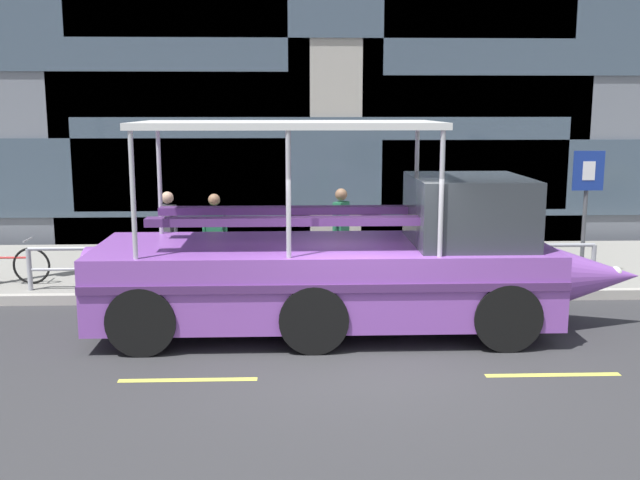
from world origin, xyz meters
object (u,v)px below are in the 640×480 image
pedestrian_mid_right (215,228)px  parking_sign (587,192)px  pedestrian_mid_left (341,223)px  leaned_bicycle (3,265)px  pedestrian_near_bow (497,220)px  pedestrian_near_stern (168,226)px  duck_tour_boat (354,265)px

pedestrian_mid_right → parking_sign: bearing=-1.1°
pedestrian_mid_left → pedestrian_mid_right: 2.46m
leaned_bicycle → pedestrian_near_bow: 9.62m
parking_sign → pedestrian_near_stern: bearing=178.5°
leaned_bicycle → pedestrian_mid_right: bearing=4.2°
pedestrian_mid_right → pedestrian_near_stern: size_ratio=0.98×
parking_sign → pedestrian_mid_left: 4.78m
pedestrian_near_stern → leaned_bicycle: bearing=-173.1°
parking_sign → pedestrian_mid_left: parking_sign is taller
leaned_bicycle → pedestrian_near_bow: size_ratio=1.00×
duck_tour_boat → pedestrian_mid_right: bearing=131.0°
duck_tour_boat → parking_sign: bearing=29.8°
duck_tour_boat → pedestrian_mid_right: size_ratio=5.23×
pedestrian_mid_right → leaned_bicycle: bearing=-175.8°
pedestrian_mid_left → pedestrian_near_stern: 3.35m
duck_tour_boat → pedestrian_near_bow: (3.15, 3.28, 0.18)m
pedestrian_near_bow → pedestrian_mid_left: size_ratio=1.00×
duck_tour_boat → pedestrian_near_stern: (-3.36, 2.91, 0.15)m
pedestrian_near_bow → leaned_bicycle: bearing=-175.6°
leaned_bicycle → pedestrian_mid_left: (6.41, 0.46, 0.67)m
duck_tour_boat → pedestrian_near_bow: duck_tour_boat is taller
duck_tour_boat → pedestrian_near_stern: 4.45m
parking_sign → pedestrian_mid_right: parking_sign is taller
leaned_bicycle → duck_tour_boat: bearing=-21.6°
pedestrian_mid_left → pedestrian_near_stern: size_ratio=1.02×
parking_sign → duck_tour_boat: size_ratio=0.28×
duck_tour_boat → pedestrian_mid_left: duck_tour_boat is taller
pedestrian_mid_left → pedestrian_mid_right: size_ratio=1.04×
parking_sign → duck_tour_boat: (-4.72, -2.70, -0.81)m
pedestrian_mid_left → pedestrian_mid_right: bearing=-176.2°
parking_sign → leaned_bicycle: 11.22m
pedestrian_near_bow → parking_sign: bearing=-20.1°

